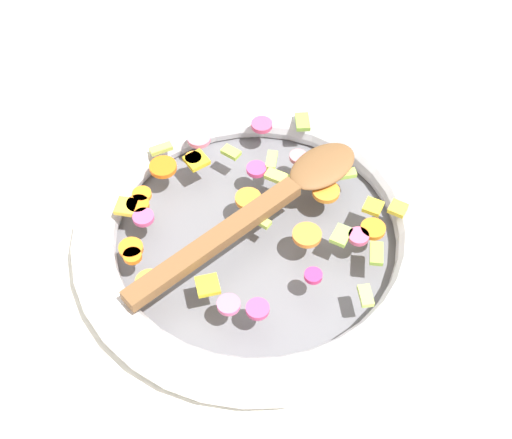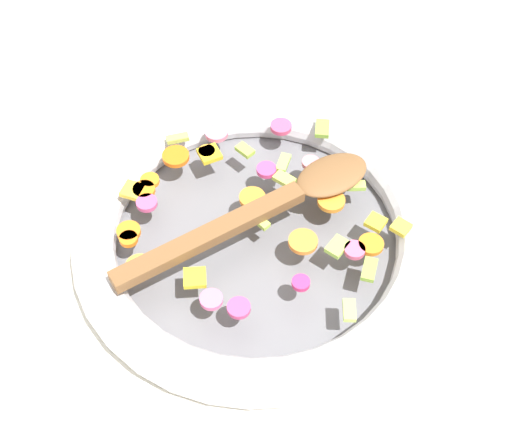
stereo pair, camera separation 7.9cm
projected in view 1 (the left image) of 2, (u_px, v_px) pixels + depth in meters
The scene contains 4 objects.
ground_plane at pixel (256, 245), 0.83m from camera, with size 4.00×4.00×0.00m, color silver.
skillet at pixel (256, 234), 0.82m from camera, with size 0.42×0.42×0.05m.
chopped_vegetables at pixel (248, 205), 0.80m from camera, with size 0.33×0.32×0.01m.
wooden_spoon at pixel (271, 202), 0.79m from camera, with size 0.10×0.32×0.01m.
Camera 1 is at (-0.29, 0.38, 0.68)m, focal length 50.00 mm.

